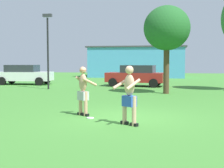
# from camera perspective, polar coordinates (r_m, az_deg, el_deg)

# --- Properties ---
(ground_plane) EXTENTS (80.00, 80.00, 0.00)m
(ground_plane) POSITION_cam_1_polar(r_m,az_deg,el_deg) (10.55, 2.44, -6.13)
(ground_plane) COLOR #428433
(player_with_cap) EXTENTS (0.75, 0.77, 1.70)m
(player_with_cap) POSITION_cam_1_polar(r_m,az_deg,el_deg) (10.92, -5.23, -0.85)
(player_with_cap) COLOR black
(player_with_cap) RESTS_ON ground_plane
(player_in_blue) EXTENTS (0.83, 0.80, 1.75)m
(player_in_blue) POSITION_cam_1_polar(r_m,az_deg,el_deg) (9.25, 3.11, -1.75)
(player_in_blue) COLOR black
(player_in_blue) RESTS_ON ground_plane
(frisbee) EXTENTS (0.25, 0.25, 0.03)m
(frisbee) POSITION_cam_1_polar(r_m,az_deg,el_deg) (10.49, -3.94, -6.12)
(frisbee) COLOR white
(frisbee) RESTS_ON ground_plane
(car_white_mid_lot) EXTENTS (4.42, 2.27, 1.58)m
(car_white_mid_lot) POSITION_cam_1_polar(r_m,az_deg,el_deg) (26.39, -15.56, 1.71)
(car_white_mid_lot) COLOR white
(car_white_mid_lot) RESTS_ON ground_plane
(car_red_far_end) EXTENTS (4.47, 2.42, 1.58)m
(car_red_far_end) POSITION_cam_1_polar(r_m,az_deg,el_deg) (23.70, 4.38, 1.59)
(car_red_far_end) COLOR maroon
(car_red_far_end) RESTS_ON ground_plane
(lamp_post) EXTENTS (0.60, 0.24, 5.00)m
(lamp_post) POSITION_cam_1_polar(r_m,az_deg,el_deg) (21.62, -11.50, 7.36)
(lamp_post) COLOR black
(lamp_post) RESTS_ON ground_plane
(outbuilding_behind_lot) EXTENTS (11.28, 6.08, 3.58)m
(outbuilding_behind_lot) POSITION_cam_1_polar(r_m,az_deg,el_deg) (37.95, 4.61, 4.01)
(outbuilding_behind_lot) COLOR #4C9ED1
(outbuilding_behind_lot) RESTS_ON ground_plane
(tree_near_building) EXTENTS (2.65, 2.65, 5.05)m
(tree_near_building) POSITION_cam_1_polar(r_m,az_deg,el_deg) (18.60, 9.85, 9.80)
(tree_near_building) COLOR #4C3823
(tree_near_building) RESTS_ON ground_plane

